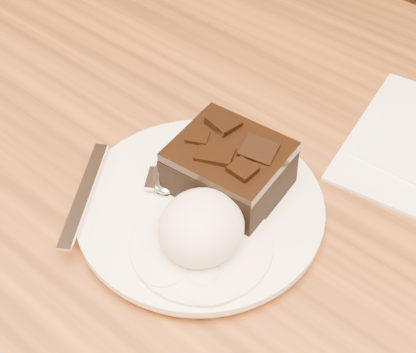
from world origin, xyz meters
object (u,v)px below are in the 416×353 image
Objects in this scene: ice_cream_scoop at (201,228)px; brownie at (229,171)px; spoon at (169,176)px; plate at (200,210)px.

brownie is at bearing 109.70° from ice_cream_scoop.
brownie is 0.05m from spoon.
ice_cream_scoop reaches higher than brownie.
ice_cream_scoop is at bearing -70.30° from brownie.
plate is at bearing -35.98° from spoon.
ice_cream_scoop is at bearing -59.45° from spoon.
spoon is at bearing 152.25° from ice_cream_scoop.
brownie is 0.06m from ice_cream_scoop.
brownie is (0.01, 0.03, 0.03)m from plate.
brownie reaches higher than plate.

